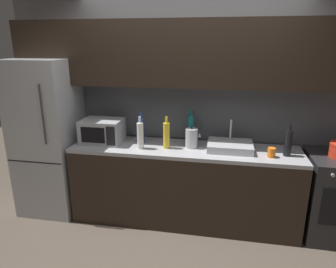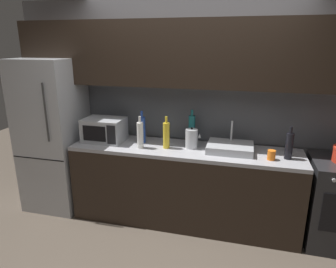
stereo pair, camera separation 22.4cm
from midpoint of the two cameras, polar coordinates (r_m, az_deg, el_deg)
The scene contains 12 objects.
back_wall at distance 3.47m, azimuth 6.15°, elevation 9.08°, with size 4.26×0.44×2.50m.
counter_run at distance 3.52m, azimuth 4.83°, elevation -9.61°, with size 2.52×0.60×0.90m.
refrigerator at distance 3.93m, azimuth -19.24°, elevation -0.21°, with size 0.68×0.69×1.84m.
microwave at distance 3.59m, azimuth -10.17°, elevation 0.78°, with size 0.46×0.35×0.27m.
sink_basin at distance 3.32m, azimuth 13.53°, elevation -2.50°, with size 0.48×0.38×0.30m.
kettle at distance 3.33m, azimuth 6.39°, elevation -0.87°, with size 0.17×0.14×0.24m.
wine_bottle_blue at distance 3.47m, azimuth -3.08°, elevation 0.86°, with size 0.08×0.08×0.37m.
wine_bottle_dark at distance 3.26m, azimuth 23.73°, elevation -2.04°, with size 0.07×0.07×0.34m.
wine_bottle_white at distance 3.30m, azimuth -3.35°, elevation -0.17°, with size 0.07×0.07×0.36m.
wine_bottle_yellow at distance 3.29m, azimuth 1.62°, elevation -0.22°, with size 0.07×0.07×0.35m.
wine_bottle_teal at distance 3.49m, azimuth 6.32°, elevation 0.98°, with size 0.08×0.08×0.39m.
mug_orange at distance 3.20m, azimuth 20.84°, elevation -3.76°, with size 0.08×0.08×0.10m, color orange.
Camera 2 is at (0.62, -2.18, 2.02)m, focal length 32.33 mm.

